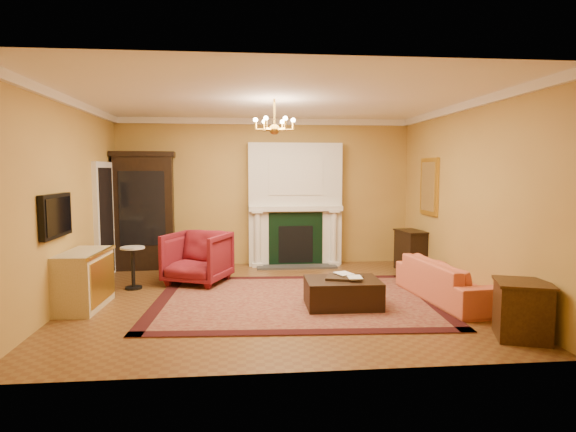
{
  "coord_description": "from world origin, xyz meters",
  "views": [
    {
      "loc": [
        -0.51,
        -7.2,
        1.95
      ],
      "look_at": [
        0.23,
        0.3,
        1.23
      ],
      "focal_mm": 30.0,
      "sensor_mm": 36.0,
      "label": 1
    }
  ],
  "objects": [
    {
      "name": "floor",
      "position": [
        0.0,
        0.0,
        -0.01
      ],
      "size": [
        6.0,
        5.5,
        0.02
      ],
      "primitive_type": "cube",
      "color": "brown",
      "rests_on": "ground"
    },
    {
      "name": "ceiling",
      "position": [
        0.0,
        0.0,
        3.01
      ],
      "size": [
        6.0,
        5.5,
        0.02
      ],
      "primitive_type": "cube",
      "color": "white",
      "rests_on": "wall_back"
    },
    {
      "name": "wall_back",
      "position": [
        0.0,
        2.76,
        1.5
      ],
      "size": [
        6.0,
        0.02,
        3.0
      ],
      "primitive_type": "cube",
      "color": "#B69241",
      "rests_on": "floor"
    },
    {
      "name": "wall_front",
      "position": [
        0.0,
        -2.76,
        1.5
      ],
      "size": [
        6.0,
        0.02,
        3.0
      ],
      "primitive_type": "cube",
      "color": "#B69241",
      "rests_on": "floor"
    },
    {
      "name": "wall_left",
      "position": [
        -3.01,
        0.0,
        1.5
      ],
      "size": [
        0.02,
        5.5,
        3.0
      ],
      "primitive_type": "cube",
      "color": "#B69241",
      "rests_on": "floor"
    },
    {
      "name": "wall_right",
      "position": [
        3.01,
        0.0,
        1.5
      ],
      "size": [
        0.02,
        5.5,
        3.0
      ],
      "primitive_type": "cube",
      "color": "#B69241",
      "rests_on": "floor"
    },
    {
      "name": "fireplace",
      "position": [
        0.6,
        2.57,
        1.19
      ],
      "size": [
        1.9,
        0.7,
        2.5
      ],
      "color": "silver",
      "rests_on": "wall_back"
    },
    {
      "name": "crown_molding",
      "position": [
        0.0,
        0.96,
        2.94
      ],
      "size": [
        6.0,
        5.5,
        0.12
      ],
      "color": "white",
      "rests_on": "ceiling"
    },
    {
      "name": "doorway",
      "position": [
        -2.95,
        1.7,
        1.05
      ],
      "size": [
        0.08,
        1.05,
        2.1
      ],
      "color": "silver",
      "rests_on": "wall_left"
    },
    {
      "name": "tv_panel",
      "position": [
        -2.95,
        -0.6,
        1.35
      ],
      "size": [
        0.09,
        0.95,
        0.58
      ],
      "color": "black",
      "rests_on": "wall_left"
    },
    {
      "name": "gilt_mirror",
      "position": [
        2.97,
        1.4,
        1.65
      ],
      "size": [
        0.06,
        0.76,
        1.05
      ],
      "color": "gold",
      "rests_on": "wall_right"
    },
    {
      "name": "chandelier",
      "position": [
        -0.0,
        0.0,
        2.61
      ],
      "size": [
        0.63,
        0.55,
        0.53
      ],
      "color": "#BB8D33",
      "rests_on": "ceiling"
    },
    {
      "name": "oriental_rug",
      "position": [
        0.3,
        -0.17,
        0.01
      ],
      "size": [
        4.36,
        3.37,
        0.02
      ],
      "primitive_type": "cube",
      "rotation": [
        0.0,
        0.0,
        -0.06
      ],
      "color": "#4A100F",
      "rests_on": "floor"
    },
    {
      "name": "china_cabinet",
      "position": [
        -2.4,
        2.49,
        1.11
      ],
      "size": [
        1.14,
        0.58,
        2.21
      ],
      "primitive_type": "cube",
      "rotation": [
        0.0,
        0.0,
        0.07
      ],
      "color": "black",
      "rests_on": "floor"
    },
    {
      "name": "wingback_armchair",
      "position": [
        -1.26,
        1.07,
        0.49
      ],
      "size": [
        1.23,
        1.19,
        0.98
      ],
      "primitive_type": "imported",
      "rotation": [
        0.0,
        0.0,
        -0.4
      ],
      "color": "maroon",
      "rests_on": "floor"
    },
    {
      "name": "pedestal_table",
      "position": [
        -2.28,
        0.78,
        0.41
      ],
      "size": [
        0.39,
        0.39,
        0.7
      ],
      "color": "black",
      "rests_on": "floor"
    },
    {
      "name": "commode",
      "position": [
        -2.73,
        -0.27,
        0.41
      ],
      "size": [
        0.56,
        1.11,
        0.81
      ],
      "primitive_type": "cube",
      "rotation": [
        0.0,
        0.0,
        -0.05
      ],
      "color": "beige",
      "rests_on": "floor"
    },
    {
      "name": "coral_sofa",
      "position": [
        2.6,
        -0.41,
        0.4
      ],
      "size": [
        0.8,
        2.12,
        0.81
      ],
      "primitive_type": "imported",
      "rotation": [
        0.0,
        0.0,
        1.67
      ],
      "color": "#B9503A",
      "rests_on": "floor"
    },
    {
      "name": "end_table",
      "position": [
        2.72,
        -2.07,
        0.32
      ],
      "size": [
        0.71,
        0.71,
        0.64
      ],
      "primitive_type": "cube",
      "rotation": [
        0.0,
        0.0,
        -0.35
      ],
      "color": "#3B2510",
      "rests_on": "floor"
    },
    {
      "name": "console_table",
      "position": [
        2.78,
        1.75,
        0.38
      ],
      "size": [
        0.48,
        0.73,
        0.76
      ],
      "primitive_type": "cube",
      "rotation": [
        0.0,
        0.0,
        0.14
      ],
      "color": "black",
      "rests_on": "floor"
    },
    {
      "name": "leather_ottoman",
      "position": [
        0.93,
        -0.6,
        0.21
      ],
      "size": [
        1.06,
        0.78,
        0.39
      ],
      "primitive_type": "cube",
      "rotation": [
        0.0,
        0.0,
        -0.02
      ],
      "color": "black",
      "rests_on": "oriental_rug"
    },
    {
      "name": "ottoman_tray",
      "position": [
        0.96,
        -0.56,
        0.42
      ],
      "size": [
        0.6,
        0.53,
        0.03
      ],
      "primitive_type": "cube",
      "rotation": [
        0.0,
        0.0,
        -0.32
      ],
      "color": "black",
      "rests_on": "leather_ottoman"
    },
    {
      "name": "book_a",
      "position": [
        0.88,
        -0.49,
        0.57
      ],
      "size": [
        0.2,
        0.09,
        0.28
      ],
      "primitive_type": "imported",
      "rotation": [
        0.0,
        0.0,
        0.34
      ],
      "color": "gray",
      "rests_on": "ottoman_tray"
    },
    {
      "name": "book_b",
      "position": [
        0.98,
        -0.68,
        0.57
      ],
      "size": [
        0.2,
        0.03,
        0.27
      ],
      "primitive_type": "imported",
      "rotation": [
        0.0,
        0.0,
        -0.07
      ],
      "color": "gray",
      "rests_on": "ottoman_tray"
    },
    {
      "name": "topiary_left",
      "position": [
        -0.05,
        2.53,
        1.47
      ],
      "size": [
        0.16,
        0.16,
        0.44
      ],
      "color": "tan",
      "rests_on": "fireplace"
    },
    {
      "name": "topiary_right",
      "position": [
        1.27,
        2.53,
        1.49
      ],
      "size": [
        0.18,
        0.18,
        0.48
      ],
      "color": "tan",
      "rests_on": "fireplace"
    }
  ]
}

